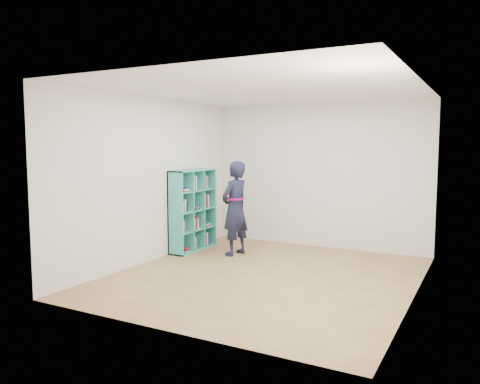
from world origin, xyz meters
The scene contains 9 objects.
floor centered at (0.00, 0.00, 0.00)m, with size 4.50×4.50×0.00m, color brown.
ceiling centered at (0.00, 0.00, 2.60)m, with size 4.50×4.50×0.00m, color white.
wall_left centered at (-2.00, 0.00, 1.30)m, with size 0.02×4.50×2.60m, color silver.
wall_right centered at (2.00, 0.00, 1.30)m, with size 0.02×4.50×2.60m, color silver.
wall_back centered at (0.00, 2.25, 1.30)m, with size 4.00×0.02×2.60m, color silver.
wall_front centered at (0.00, -2.25, 1.30)m, with size 4.00×0.02×2.60m, color silver.
bookshelf centered at (-1.86, 0.92, 0.69)m, with size 0.31×1.06×1.42m.
person centered at (-1.00, 0.95, 0.79)m, with size 0.48×0.64×1.59m.
smartphone centered at (-1.12, 1.07, 0.90)m, with size 0.02×0.09×0.12m.
Camera 1 is at (2.75, -5.87, 1.84)m, focal length 35.00 mm.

